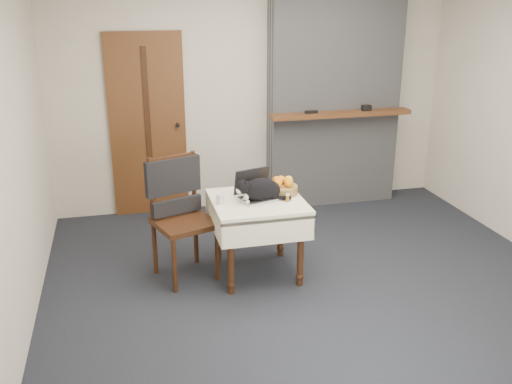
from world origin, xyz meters
TOP-DOWN VIEW (x-y plane):
  - ground at (0.00, 0.00)m, footprint 4.50×4.50m
  - room_shell at (0.00, 0.46)m, footprint 4.52×4.01m
  - door at (-1.20, 1.97)m, footprint 0.82×0.10m
  - chimney at (0.90, 1.85)m, footprint 1.62×0.48m
  - side_table at (-0.40, 0.21)m, footprint 0.78×0.78m
  - laptop at (-0.40, 0.26)m, footprint 0.40×0.37m
  - cat at (-0.38, 0.18)m, footprint 0.48×0.23m
  - cream_jar at (-0.73, 0.19)m, footprint 0.07×0.07m
  - pill_bottle at (-0.17, 0.11)m, footprint 0.03×0.03m
  - fruit_basket at (-0.15, 0.31)m, footprint 0.27×0.27m
  - desk_clutter at (-0.26, 0.30)m, footprint 0.14×0.02m
  - chair at (-1.06, 0.41)m, footprint 0.61×0.60m

SIDE VIEW (x-z plane):
  - ground at x=0.00m, z-range 0.00..0.00m
  - side_table at x=-0.40m, z-range 0.24..0.94m
  - chair at x=-1.06m, z-range 0.15..1.22m
  - desk_clutter at x=-0.26m, z-range 0.70..0.71m
  - pill_bottle at x=-0.17m, z-range 0.70..0.77m
  - cream_jar at x=-0.73m, z-range 0.70..0.78m
  - fruit_basket at x=-0.15m, z-range 0.69..0.84m
  - laptop at x=-0.40m, z-range 0.64..0.88m
  - cat at x=-0.38m, z-range 0.68..0.91m
  - door at x=-1.20m, z-range 0.00..2.00m
  - chimney at x=0.90m, z-range 0.00..2.60m
  - room_shell at x=0.00m, z-range 0.46..3.07m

